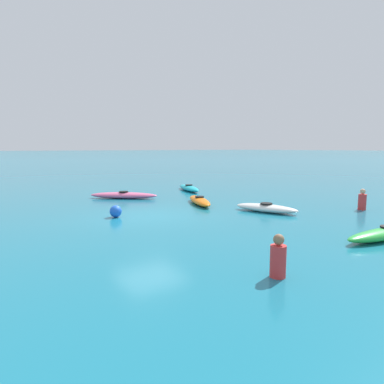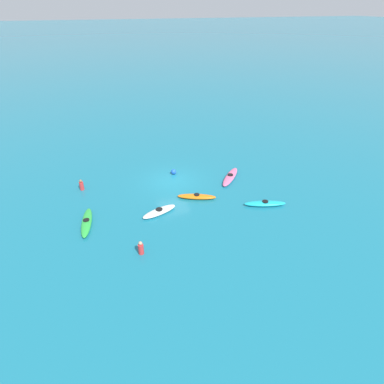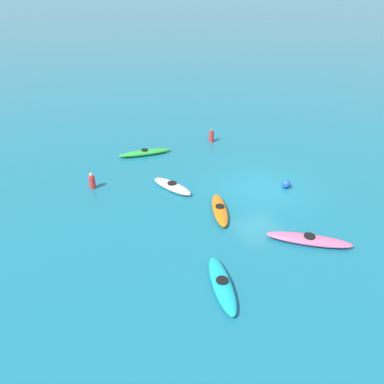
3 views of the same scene
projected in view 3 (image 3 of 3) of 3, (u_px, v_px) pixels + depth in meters
name	position (u px, v px, depth m)	size (l,w,h in m)	color
ground_plane	(262.00, 189.00, 19.78)	(600.00, 600.00, 0.00)	#19728C
kayak_cyan	(222.00, 284.00, 13.29)	(3.07, 1.53, 0.37)	#19B7C6
kayak_pink	(309.00, 240.00, 15.60)	(2.80, 3.06, 0.37)	pink
kayak_white	(172.00, 186.00, 19.70)	(2.70, 1.55, 0.37)	white
kayak_orange	(220.00, 210.00, 17.67)	(2.89, 1.70, 0.37)	orange
kayak_green	(145.00, 153.00, 23.61)	(1.09, 3.34, 0.37)	green
buoy_blue	(286.00, 184.00, 19.79)	(0.45, 0.45, 0.45)	blue
person_near_shore	(211.00, 136.00, 25.50)	(0.41, 0.41, 0.88)	red
person_by_kayaks	(92.00, 181.00, 19.68)	(0.41, 0.41, 0.88)	red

